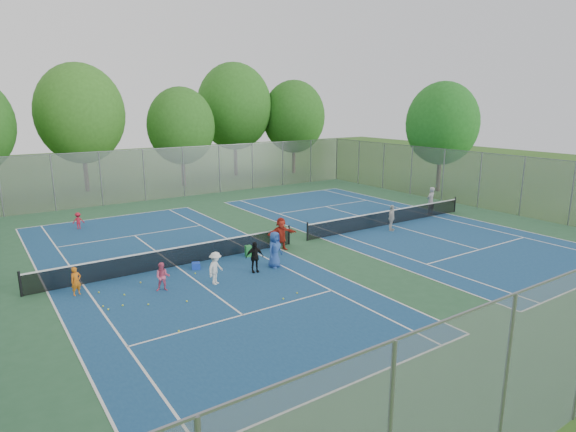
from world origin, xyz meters
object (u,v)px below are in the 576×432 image
(net_right, at_px, (390,218))
(ball_hopper, at_px, (248,251))
(ball_crate, at_px, (196,266))
(net_left, at_px, (176,257))
(instructor, at_px, (431,201))

(net_right, relative_size, ball_hopper, 22.76)
(ball_crate, bearing_deg, ball_hopper, 4.94)
(ball_crate, xyz_separation_m, ball_hopper, (2.90, 0.25, 0.13))
(net_right, relative_size, ball_crate, 35.58)
(net_right, bearing_deg, ball_hopper, -176.66)
(net_left, xyz_separation_m, net_right, (14.00, 0.00, 0.00))
(ball_crate, xyz_separation_m, instructor, (17.85, 1.42, 0.78))
(net_left, bearing_deg, instructor, 1.72)
(net_left, bearing_deg, net_right, 0.00)
(net_left, distance_m, ball_crate, 1.11)
(net_left, height_order, instructor, instructor)
(net_right, height_order, instructor, instructor)
(net_right, height_order, ball_crate, net_right)
(ball_hopper, relative_size, instructor, 0.30)
(ball_hopper, height_order, instructor, instructor)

